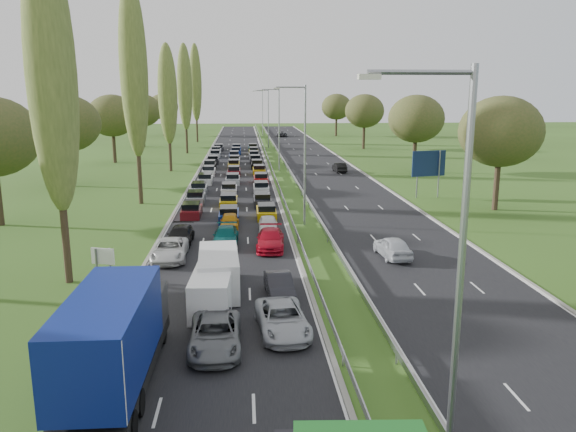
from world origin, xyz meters
name	(u,v)px	position (x,y,z in m)	size (l,w,h in m)	color
ground	(278,169)	(4.50, 80.00, 0.00)	(260.00, 260.00, 0.00)	#304E18
near_carriageway	(234,167)	(-2.25, 82.50, 0.00)	(10.50, 215.00, 0.04)	black
far_carriageway	(320,166)	(11.25, 82.50, 0.00)	(10.50, 215.00, 0.04)	black
central_reservation	(277,163)	(4.50, 82.50, 0.55)	(2.36, 215.00, 0.32)	gray
lamp_columns	(279,130)	(4.50, 78.00, 6.00)	(0.18, 140.18, 12.00)	gray
poplar_row	(156,84)	(-11.50, 68.17, 12.39)	(2.80, 127.80, 22.44)	#2D2116
woodland_left	(58,125)	(-22.00, 62.63, 7.68)	(8.00, 166.00, 11.10)	#2D2116
woodland_right	(436,122)	(24.00, 66.67, 7.68)	(8.00, 153.00, 11.10)	#2D2116
traffic_queue_fill	(233,169)	(-2.25, 77.18, 0.44)	(9.08, 67.66, 0.80)	#590F14
near_car_2	(170,250)	(-5.95, 33.32, 0.72)	(2.32, 5.04, 1.40)	silver
near_car_3	(180,236)	(-5.66, 37.38, 0.68)	(1.86, 4.57, 1.33)	black
near_car_6	(215,335)	(-2.13, 19.01, 0.71)	(2.30, 4.98, 1.38)	slate
near_car_7	(226,236)	(-2.19, 36.86, 0.69)	(1.88, 4.62, 1.34)	#054F4E
near_car_8	(230,221)	(-2.01, 42.04, 0.68)	(1.55, 3.85, 1.31)	#CA840D
near_car_9	(279,286)	(1.17, 25.41, 0.68)	(1.41, 4.03, 1.33)	black
near_car_10	(282,319)	(1.01, 20.57, 0.71)	(2.30, 4.99, 1.39)	#A9ACB2
near_car_11	(270,239)	(1.15, 35.51, 0.73)	(2.00, 4.91, 1.43)	#AE0A1D
near_car_12	(268,224)	(1.20, 40.67, 0.68)	(1.56, 3.87, 1.32)	white
far_car_0	(393,247)	(9.61, 32.65, 0.77)	(1.77, 4.39, 1.50)	silver
far_car_1	(339,167)	(13.19, 75.90, 0.70)	(1.45, 4.15, 1.37)	black
far_car_2	(282,133)	(9.46, 145.02, 0.79)	(2.54, 5.52, 1.53)	slate
blue_lorry	(115,338)	(-5.77, 15.92, 2.12)	(2.71, 9.77, 4.13)	black
white_van_front	(219,271)	(-2.27, 26.93, 1.17)	(2.24, 5.70, 2.29)	silver
white_van_rear	(213,289)	(-2.49, 24.12, 1.06)	(2.02, 5.15, 2.07)	white
info_sign	(103,260)	(-9.40, 29.01, 1.37)	(1.46, 0.53, 2.10)	gray
direction_sign	(429,166)	(19.40, 54.88, 3.57)	(3.94, 0.91, 5.20)	gray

